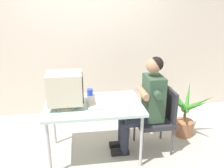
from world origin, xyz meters
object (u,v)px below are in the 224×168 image
object	(u,v)px
office_chair	(158,116)
desk	(94,108)
keyboard	(94,102)
potted_plant	(185,115)
crt_monitor	(65,88)
person_seated	(146,102)
desk_mug	(90,92)

from	to	relation	value
office_chair	desk	bearing A→B (deg)	-178.10
desk	keyboard	xyz separation A→B (m)	(0.01, 0.01, 0.07)
office_chair	potted_plant	world-z (taller)	office_chair
desk	potted_plant	distance (m)	1.45
crt_monitor	potted_plant	bearing A→B (deg)	10.65
office_chair	person_seated	size ratio (longest dim) A/B	0.66
crt_monitor	desk_mug	distance (m)	0.48
crt_monitor	keyboard	xyz separation A→B (m)	(0.34, 0.05, -0.22)
keyboard	office_chair	xyz separation A→B (m)	(0.86, 0.02, -0.27)
crt_monitor	keyboard	world-z (taller)	crt_monitor
office_chair	person_seated	bearing A→B (deg)	-180.00
potted_plant	desk_mug	distance (m)	1.48
keyboard	person_seated	xyz separation A→B (m)	(0.67, 0.02, -0.05)
crt_monitor	office_chair	size ratio (longest dim) A/B	0.50
desk	person_seated	world-z (taller)	person_seated
crt_monitor	person_seated	world-z (taller)	person_seated
keyboard	potted_plant	size ratio (longest dim) A/B	0.50
desk	person_seated	xyz separation A→B (m)	(0.68, 0.03, 0.02)
desk	potted_plant	xyz separation A→B (m)	(1.38, 0.28, -0.34)
crt_monitor	potted_plant	xyz separation A→B (m)	(1.71, 0.32, -0.63)
desk	person_seated	size ratio (longest dim) A/B	0.93
office_chair	potted_plant	bearing A→B (deg)	26.35
desk	keyboard	distance (m)	0.07
keyboard	office_chair	distance (m)	0.90
person_seated	keyboard	bearing A→B (deg)	-178.04
office_chair	potted_plant	xyz separation A→B (m)	(0.51, 0.25, -0.14)
crt_monitor	office_chair	distance (m)	1.30
keyboard	desk_mug	xyz separation A→B (m)	(-0.04, 0.27, 0.03)
person_seated	office_chair	bearing A→B (deg)	0.00
keyboard	potted_plant	bearing A→B (deg)	11.40
person_seated	desk_mug	world-z (taller)	person_seated
office_chair	desk_mug	xyz separation A→B (m)	(-0.90, 0.25, 0.30)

